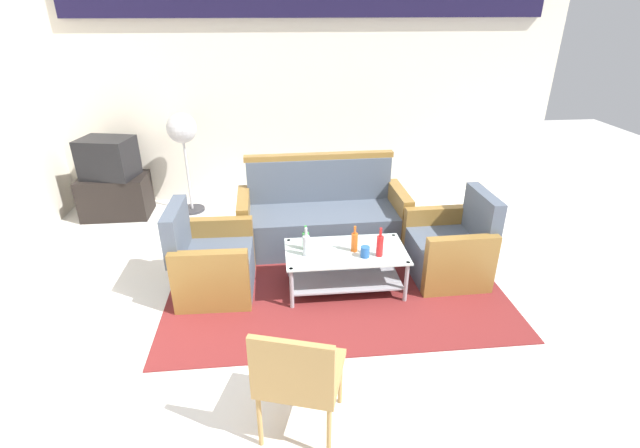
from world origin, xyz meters
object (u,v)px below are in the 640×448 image
coffee_table (345,264)px  pedestal_fan (182,134)px  bottle_clear (306,245)px  television (108,158)px  armchair_right (450,249)px  bottle_red (380,245)px  bottle_orange (355,242)px  couch (322,218)px  wicker_chair (298,374)px  armchair_left (212,264)px  cup (365,252)px  tv_stand (116,196)px  bottle_green (306,240)px

coffee_table → pedestal_fan: pedestal_fan is taller
pedestal_fan → bottle_clear: bearing=-56.7°
television → bottle_clear: bearing=151.3°
armchair_right → coffee_table: armchair_right is taller
armchair_right → bottle_red: size_ratio=3.10×
bottle_clear → bottle_orange: (0.44, 0.03, -0.01)m
couch → coffee_table: size_ratio=1.65×
armchair_right → wicker_chair: 2.35m
armchair_left → television: bearing=-141.7°
bottle_clear → bottle_red: bearing=-6.7°
bottle_red → pedestal_fan: bearing=133.2°
pedestal_fan → couch: bearing=-34.2°
armchair_left → armchair_right: bearing=92.5°
armchair_right → pedestal_fan: 3.41m
cup → wicker_chair: 1.61m
couch → coffee_table: 0.93m
couch → pedestal_fan: 2.05m
coffee_table → tv_stand: size_ratio=1.38×
tv_stand → bottle_green: bearing=-39.9°
coffee_table → pedestal_fan: bearing=130.5°
armchair_right → bottle_clear: size_ratio=3.14×
armchair_right → cup: bearing=105.4°
armchair_right → bottle_clear: (-1.42, -0.19, 0.23)m
bottle_clear → pedestal_fan: bearing=123.3°
pedestal_fan → wicker_chair: pedestal_fan is taller
television → wicker_chair: television is taller
bottle_clear → pedestal_fan: 2.50m
coffee_table → wicker_chair: size_ratio=1.31×
wicker_chair → pedestal_fan: bearing=125.4°
tv_stand → pedestal_fan: pedestal_fan is taller
coffee_table → bottle_orange: bearing=-8.5°
armchair_left → bottle_orange: armchair_left is taller
pedestal_fan → armchair_left: bearing=-75.7°
bottle_red → bottle_green: bearing=164.1°
couch → bottle_green: couch is taller
bottle_clear → bottle_red: (0.65, -0.08, 0.00)m
armchair_right → wicker_chair: (-1.58, -1.72, 0.21)m
armchair_right → television: size_ratio=1.24×
wicker_chair → bottle_orange: bearing=86.1°
tv_stand → bottle_orange: bearing=-36.1°
armchair_left → bottle_clear: size_ratio=3.14×
couch → armchair_left: (-1.11, -0.82, -0.03)m
couch → tv_stand: 2.71m
cup → bottle_red: bearing=3.0°
bottle_green → television: size_ratio=0.35×
bottle_green → pedestal_fan: 2.42m
bottle_red → tv_stand: 3.58m
television → pedestal_fan: pedestal_fan is taller
bottle_green → tv_stand: 2.96m
bottle_green → bottle_orange: bottle_orange is taller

